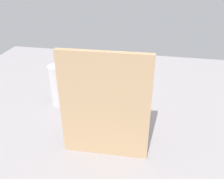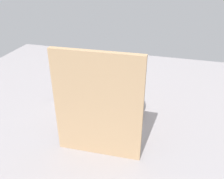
{
  "view_description": "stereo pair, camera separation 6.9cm",
  "coord_description": "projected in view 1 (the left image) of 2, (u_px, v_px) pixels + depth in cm",
  "views": [
    {
      "loc": [
        -15.91,
        89.29,
        57.85
      ],
      "look_at": [
        1.43,
        0.92,
        9.37
      ],
      "focal_mm": 38.8,
      "sensor_mm": 36.0,
      "label": 1
    },
    {
      "loc": [
        -22.66,
        87.69,
        57.85
      ],
      "look_at": [
        1.43,
        0.92,
        9.37
      ],
      "focal_mm": 38.8,
      "sensor_mm": 36.0,
      "label": 2
    }
  ],
  "objects": [
    {
      "name": "orange_top_stack",
      "position": [
        126.0,
        95.0,
        0.99
      ],
      "size": [
        7.38,
        7.38,
        7.38
      ],
      "primitive_type": "sphere",
      "color": "orange",
      "rests_on": "fruit_bowl"
    },
    {
      "name": "thermos_tumbler",
      "position": [
        58.0,
        85.0,
        1.07
      ],
      "size": [
        7.03,
        7.03,
        18.14
      ],
      "primitive_type": "cylinder",
      "color": "silver",
      "rests_on": "ground_plane"
    },
    {
      "name": "banana_bunch",
      "position": [
        108.0,
        90.0,
        0.99
      ],
      "size": [
        18.25,
        13.55,
        10.6
      ],
      "color": "yellow",
      "rests_on": "fruit_bowl"
    },
    {
      "name": "orange_center",
      "position": [
        96.0,
        88.0,
        1.05
      ],
      "size": [
        7.38,
        7.38,
        7.38
      ],
      "primitive_type": "sphere",
      "color": "orange",
      "rests_on": "fruit_bowl"
    },
    {
      "name": "fruit_bowl",
      "position": [
        112.0,
        103.0,
        1.05
      ],
      "size": [
        27.79,
        27.79,
        5.37
      ],
      "primitive_type": "cylinder",
      "color": "beige",
      "rests_on": "ground_plane"
    },
    {
      "name": "cutting_board",
      "position": [
        104.0,
        108.0,
        0.74
      ],
      "size": [
        28.04,
        2.7,
        36.0
      ],
      "primitive_type": "cube",
      "rotation": [
        0.0,
        0.0,
        0.03
      ],
      "color": "tan",
      "rests_on": "ground_plane"
    },
    {
      "name": "ground_plane",
      "position": [
        116.0,
        110.0,
        1.08
      ],
      "size": [
        180.0,
        140.0,
        3.0
      ],
      "primitive_type": "cube",
      "color": "gray"
    },
    {
      "name": "orange_front_left",
      "position": [
        122.0,
        88.0,
        1.04
      ],
      "size": [
        7.38,
        7.38,
        7.38
      ],
      "primitive_type": "sphere",
      "color": "orange",
      "rests_on": "fruit_bowl"
    },
    {
      "name": "orange_back_left",
      "position": [
        97.0,
        94.0,
        1.0
      ],
      "size": [
        7.38,
        7.38,
        7.38
      ],
      "primitive_type": "sphere",
      "color": "orange",
      "rests_on": "fruit_bowl"
    },
    {
      "name": "orange_back_right",
      "position": [
        109.0,
        98.0,
        0.97
      ],
      "size": [
        7.38,
        7.38,
        7.38
      ],
      "primitive_type": "sphere",
      "color": "orange",
      "rests_on": "fruit_bowl"
    },
    {
      "name": "orange_front_right",
      "position": [
        109.0,
        84.0,
        1.07
      ],
      "size": [
        7.38,
        7.38,
        7.38
      ],
      "primitive_type": "sphere",
      "color": "orange",
      "rests_on": "fruit_bowl"
    }
  ]
}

